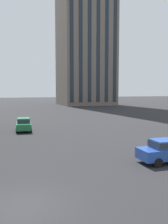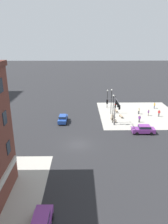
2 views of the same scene
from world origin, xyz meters
The scene contains 4 objects.
ground_plane centered at (0.00, 0.00, 0.00)m, with size 320.00×320.00×0.00m, color #262628.
car_main_northbound_near centered at (1.85, 20.88, 0.92)m, with size 2.14×4.52×1.68m.
car_main_southbound_far centered at (10.52, 3.58, 0.92)m, with size 4.46×2.01×1.68m.
residential_tower_skyline_right centered at (27.58, 71.33, 32.38)m, with size 17.99×17.04×64.71m.
Camera 1 is at (-0.80, -10.98, 5.25)m, focal length 39.38 mm.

